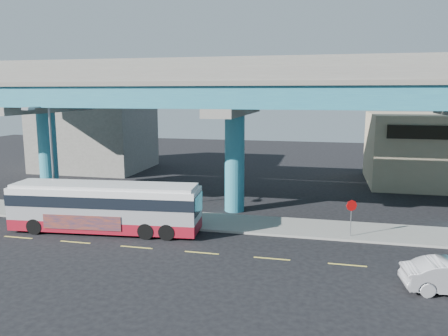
% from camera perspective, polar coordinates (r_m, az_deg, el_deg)
% --- Properties ---
extents(ground, '(120.00, 120.00, 0.00)m').
position_cam_1_polar(ground, '(25.58, -2.74, -10.77)').
color(ground, black).
rests_on(ground, ground).
extents(sidewalk, '(70.00, 4.00, 0.15)m').
position_cam_1_polar(sidewalk, '(30.61, 0.05, -7.13)').
color(sidewalk, gray).
rests_on(sidewalk, ground).
extents(lane_markings, '(58.00, 0.12, 0.01)m').
position_cam_1_polar(lane_markings, '(25.31, -2.92, -10.99)').
color(lane_markings, '#D8C64C').
rests_on(lane_markings, ground).
extents(viaduct, '(52.00, 12.40, 11.70)m').
position_cam_1_polar(viaduct, '(32.82, 1.48, 10.05)').
color(viaduct, '#226482').
rests_on(viaduct, ground).
extents(building_beige, '(14.00, 10.23, 7.00)m').
position_cam_1_polar(building_beige, '(47.77, 26.74, 2.14)').
color(building_beige, tan).
rests_on(building_beige, ground).
extents(building_concrete, '(12.00, 10.00, 9.00)m').
position_cam_1_polar(building_concrete, '(54.20, -16.49, 4.62)').
color(building_concrete, gray).
rests_on(building_concrete, ground).
extents(transit_bus, '(12.59, 3.77, 3.18)m').
position_cam_1_polar(transit_bus, '(29.53, -15.23, -4.75)').
color(transit_bus, maroon).
rests_on(transit_bus, ground).
extents(parked_car, '(2.04, 4.29, 1.41)m').
position_cam_1_polar(parked_car, '(35.10, -19.33, -4.17)').
color(parked_car, '#303035').
rests_on(parked_car, sidewalk).
extents(street_lamp, '(0.50, 2.62, 8.10)m').
position_cam_1_polar(street_lamp, '(32.62, -22.19, 2.73)').
color(street_lamp, gray).
rests_on(street_lamp, sidewalk).
extents(stop_sign, '(0.66, 0.29, 2.32)m').
position_cam_1_polar(stop_sign, '(28.23, 16.30, -5.36)').
color(stop_sign, gray).
rests_on(stop_sign, sidewalk).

